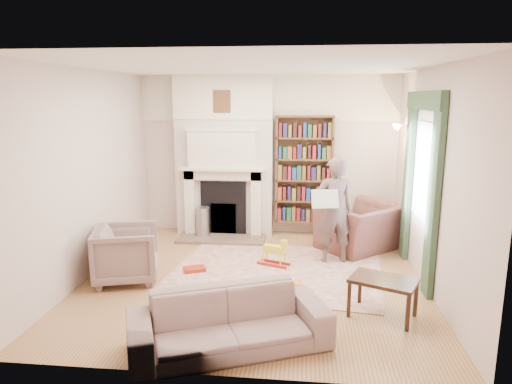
# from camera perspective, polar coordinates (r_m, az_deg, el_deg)

# --- Properties ---
(floor) EXTENTS (4.50, 4.50, 0.00)m
(floor) POSITION_cam_1_polar(r_m,az_deg,el_deg) (6.34, -0.24, -10.70)
(floor) COLOR olive
(floor) RESTS_ON ground
(ceiling) EXTENTS (4.50, 4.50, 0.00)m
(ceiling) POSITION_cam_1_polar(r_m,az_deg,el_deg) (5.87, -0.27, 15.47)
(ceiling) COLOR white
(ceiling) RESTS_ON wall_back
(wall_back) EXTENTS (4.50, 0.00, 4.50)m
(wall_back) POSITION_cam_1_polar(r_m,az_deg,el_deg) (8.16, 1.49, 4.58)
(wall_back) COLOR beige
(wall_back) RESTS_ON floor
(wall_front) EXTENTS (4.50, 0.00, 4.50)m
(wall_front) POSITION_cam_1_polar(r_m,az_deg,el_deg) (3.77, -4.02, -4.00)
(wall_front) COLOR beige
(wall_front) RESTS_ON floor
(wall_left) EXTENTS (0.00, 4.50, 4.50)m
(wall_left) POSITION_cam_1_polar(r_m,az_deg,el_deg) (6.58, -20.14, 2.11)
(wall_left) COLOR beige
(wall_left) RESTS_ON floor
(wall_right) EXTENTS (0.00, 4.50, 4.50)m
(wall_right) POSITION_cam_1_polar(r_m,az_deg,el_deg) (6.12, 21.18, 1.36)
(wall_right) COLOR beige
(wall_right) RESTS_ON floor
(fireplace) EXTENTS (1.70, 0.58, 2.80)m
(fireplace) POSITION_cam_1_polar(r_m,az_deg,el_deg) (8.06, -3.97, 4.37)
(fireplace) COLOR beige
(fireplace) RESTS_ON floor
(bookcase) EXTENTS (1.00, 0.24, 1.85)m
(bookcase) POSITION_cam_1_polar(r_m,az_deg,el_deg) (8.04, 6.03, 2.78)
(bookcase) COLOR brown
(bookcase) RESTS_ON floor
(window) EXTENTS (0.02, 0.90, 1.30)m
(window) POSITION_cam_1_polar(r_m,az_deg,el_deg) (6.49, 20.19, 2.44)
(window) COLOR silver
(window) RESTS_ON wall_right
(curtain_left) EXTENTS (0.07, 0.32, 2.40)m
(curtain_left) POSITION_cam_1_polar(r_m,az_deg,el_deg) (5.86, 21.30, -1.08)
(curtain_left) COLOR #2B432B
(curtain_left) RESTS_ON floor
(curtain_right) EXTENTS (0.07, 0.32, 2.40)m
(curtain_right) POSITION_cam_1_polar(r_m,az_deg,el_deg) (7.20, 18.45, 1.39)
(curtain_right) COLOR #2B432B
(curtain_right) RESTS_ON floor
(pelmet) EXTENTS (0.09, 1.70, 0.24)m
(pelmet) POSITION_cam_1_polar(r_m,az_deg,el_deg) (6.41, 20.39, 10.68)
(pelmet) COLOR #2B432B
(pelmet) RESTS_ON wall_right
(wall_sconce) EXTENTS (0.20, 0.24, 0.24)m
(wall_sconce) POSITION_cam_1_polar(r_m,az_deg,el_deg) (7.47, 16.88, 7.27)
(wall_sconce) COLOR gold
(wall_sconce) RESTS_ON wall_right
(rug) EXTENTS (3.12, 2.55, 0.01)m
(rug) POSITION_cam_1_polar(r_m,az_deg,el_deg) (6.62, 2.63, -9.65)
(rug) COLOR beige
(rug) RESTS_ON floor
(armchair_reading) EXTENTS (1.53, 1.52, 0.75)m
(armchair_reading) POSITION_cam_1_polar(r_m,az_deg,el_deg) (7.52, 12.80, -4.32)
(armchair_reading) COLOR #512E2B
(armchair_reading) RESTS_ON floor
(armchair_left) EXTENTS (1.01, 0.99, 0.74)m
(armchair_left) POSITION_cam_1_polar(r_m,az_deg,el_deg) (6.38, -15.87, -7.43)
(armchair_left) COLOR gray
(armchair_left) RESTS_ON floor
(sofa) EXTENTS (2.07, 1.44, 0.56)m
(sofa) POSITION_cam_1_polar(r_m,az_deg,el_deg) (4.62, -3.34, -15.83)
(sofa) COLOR gray
(sofa) RESTS_ON floor
(man_reading) EXTENTS (0.65, 0.49, 1.59)m
(man_reading) POSITION_cam_1_polar(r_m,az_deg,el_deg) (6.79, 9.76, -2.26)
(man_reading) COLOR #5E4E4B
(man_reading) RESTS_ON floor
(newspaper) EXTENTS (0.40, 0.19, 0.26)m
(newspaper) POSITION_cam_1_polar(r_m,az_deg,el_deg) (6.54, 8.62, -0.86)
(newspaper) COLOR beige
(newspaper) RESTS_ON man_reading
(coffee_table) EXTENTS (0.82, 0.70, 0.45)m
(coffee_table) POSITION_cam_1_polar(r_m,az_deg,el_deg) (5.42, 15.52, -12.62)
(coffee_table) COLOR #322111
(coffee_table) RESTS_ON floor
(paraffin_heater) EXTENTS (0.30, 0.30, 0.55)m
(paraffin_heater) POSITION_cam_1_polar(r_m,az_deg,el_deg) (8.02, -6.69, -3.83)
(paraffin_heater) COLOR #9B9FA2
(paraffin_heater) RESTS_ON floor
(rocking_horse) EXTENTS (0.50, 0.34, 0.41)m
(rocking_horse) POSITION_cam_1_polar(r_m,az_deg,el_deg) (6.71, 2.23, -7.53)
(rocking_horse) COLOR yellow
(rocking_horse) RESTS_ON rug
(board_game) EXTENTS (0.33, 0.33, 0.03)m
(board_game) POSITION_cam_1_polar(r_m,az_deg,el_deg) (6.01, -7.97, -11.84)
(board_game) COLOR #CBCF49
(board_game) RESTS_ON rug
(game_box_lid) EXTENTS (0.35, 0.30, 0.05)m
(game_box_lid) POSITION_cam_1_polar(r_m,az_deg,el_deg) (6.60, -7.67, -9.52)
(game_box_lid) COLOR #A12312
(game_box_lid) RESTS_ON rug
(comic_annuals) EXTENTS (0.68, 0.71, 0.02)m
(comic_annuals) POSITION_cam_1_polar(r_m,az_deg,el_deg) (5.97, 2.30, -11.95)
(comic_annuals) COLOR red
(comic_annuals) RESTS_ON rug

